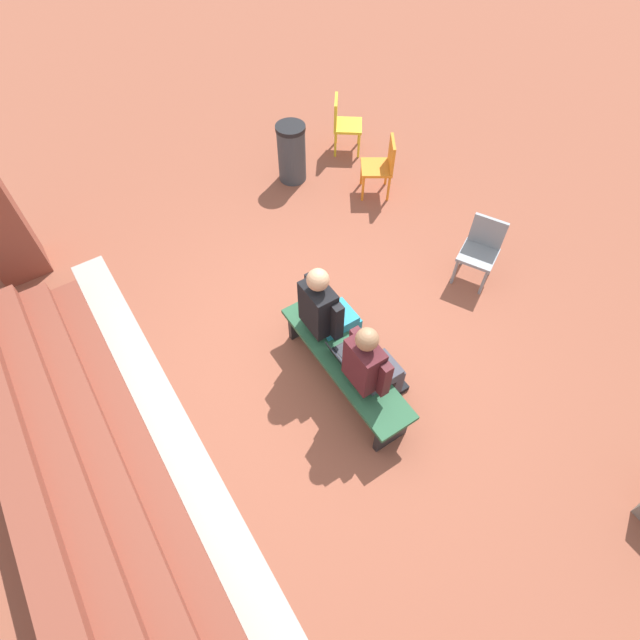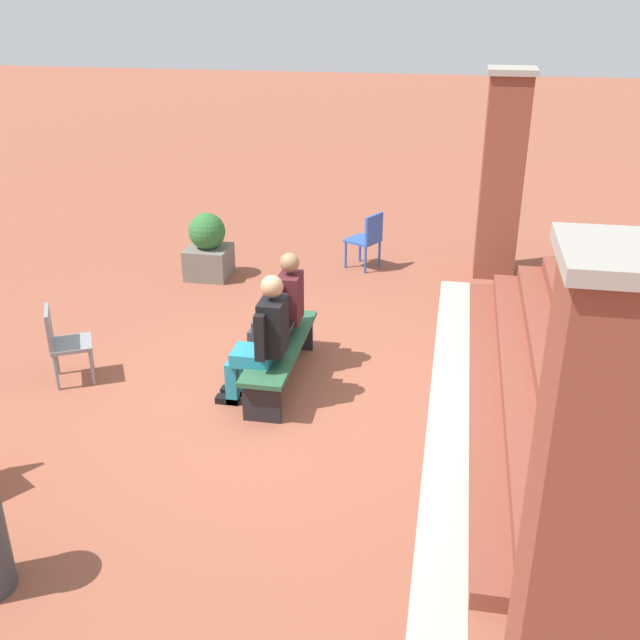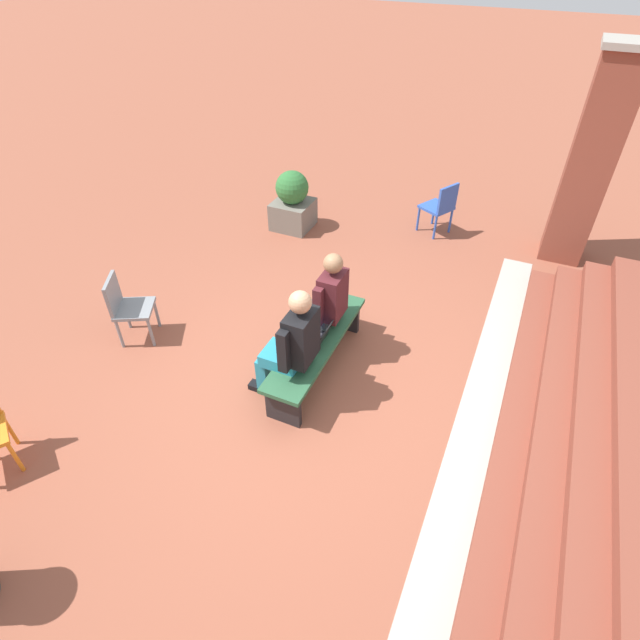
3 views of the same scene
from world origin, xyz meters
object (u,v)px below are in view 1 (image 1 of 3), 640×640
person_adult (327,311)px  plastic_chair_foreground (481,247)px  plastic_chair_mid_courtyard (382,164)px  litter_bin (292,153)px  laptop (343,356)px  bench (345,364)px  person_student (372,366)px  plastic_chair_near_bench_right (343,122)px

person_adult → plastic_chair_foreground: size_ratio=1.64×
plastic_chair_mid_courtyard → litter_bin: litter_bin is taller
person_adult → plastic_chair_foreground: person_adult is taller
laptop → plastic_chair_foreground: 2.29m
bench → person_student: bearing=-168.3°
person_adult → laptop: (-0.42, 0.08, -0.23)m
person_student → laptop: 0.41m
laptop → litter_bin: size_ratio=0.37×
bench → plastic_chair_near_bench_right: size_ratio=2.14×
laptop → plastic_chair_near_bench_right: size_ratio=0.38×
plastic_chair_near_bench_right → plastic_chair_mid_courtyard: 1.16m
person_student → plastic_chair_near_bench_right: size_ratio=1.59×
plastic_chair_foreground → litter_bin: litter_bin is taller
bench → plastic_chair_near_bench_right: bearing=-34.4°
plastic_chair_mid_courtyard → plastic_chair_foreground: bearing=-179.8°
litter_bin → person_student: bearing=160.4°
bench → laptop: laptop is taller
laptop → plastic_chair_foreground: bearing=-80.6°
litter_bin → laptop: bearing=157.3°
bench → plastic_chair_near_bench_right: 4.21m
person_adult → litter_bin: person_adult is taller
person_adult → laptop: bearing=169.1°
person_student → laptop: bearing=13.1°
bench → litter_bin: 3.55m
bench → person_adult: size_ratio=1.31×
plastic_chair_foreground → person_adult: bearing=88.7°
plastic_chair_near_bench_right → plastic_chair_foreground: 3.08m
person_student → plastic_chair_mid_courtyard: (2.64, -2.17, -0.23)m
litter_bin → plastic_chair_mid_courtyard: bearing=-137.4°
bench → plastic_chair_mid_courtyard: bearing=-44.0°
laptop → plastic_chair_foreground: plastic_chair_foreground is taller
person_adult → plastic_chair_foreground: (-0.05, -2.18, -0.25)m
bench → litter_bin: (3.29, -1.36, 0.08)m
plastic_chair_near_bench_right → litter_bin: litter_bin is taller
plastic_chair_near_bench_right → plastic_chair_mid_courtyard: (-1.15, 0.13, 0.00)m
plastic_chair_near_bench_right → person_adult: bearing=142.7°
person_student → plastic_chair_foreground: person_student is taller
laptop → plastic_chair_near_bench_right: plastic_chair_near_bench_right is taller
person_student → plastic_chair_near_bench_right: 4.45m
bench → plastic_chair_foreground: 2.29m
person_student → person_adult: person_adult is taller
bench → person_adult: (0.44, -0.07, 0.38)m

